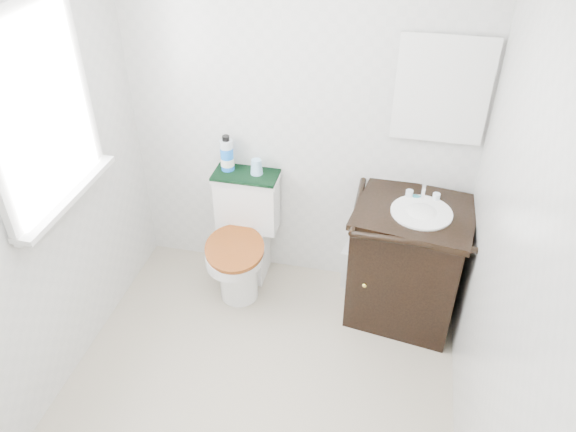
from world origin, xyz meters
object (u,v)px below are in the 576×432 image
at_px(toilet, 244,242).
at_px(cup, 256,167).
at_px(vanity, 408,261).
at_px(mouthwash_bottle, 227,154).
at_px(trash_bin, 358,267).

xyz_separation_m(toilet, cup, (0.07, 0.14, 0.51)).
height_order(vanity, mouthwash_bottle, mouthwash_bottle).
xyz_separation_m(toilet, trash_bin, (0.77, 0.13, -0.19)).
bearing_deg(cup, toilet, -116.35).
bearing_deg(vanity, trash_bin, 148.16).
height_order(toilet, trash_bin, toilet).
distance_m(mouthwash_bottle, cup, 0.21).
height_order(toilet, vanity, vanity).
distance_m(toilet, vanity, 1.09).
relative_size(trash_bin, mouthwash_bottle, 1.28).
height_order(vanity, cup, vanity).
height_order(toilet, cup, cup).
xyz_separation_m(trash_bin, mouthwash_bottle, (-0.90, 0.02, 0.76)).
relative_size(vanity, mouthwash_bottle, 3.80).
bearing_deg(mouthwash_bottle, trash_bin, -1.21).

